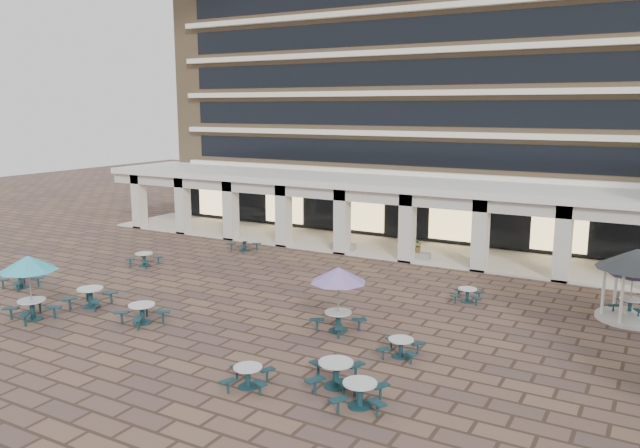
# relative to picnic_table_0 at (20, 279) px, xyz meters

# --- Properties ---
(ground) EXTENTS (120.00, 120.00, 0.00)m
(ground) POSITION_rel_picnic_table_0_xyz_m (12.50, 2.06, -0.46)
(ground) COLOR brown
(ground) RESTS_ON ground
(apartment_building) EXTENTS (40.00, 15.50, 25.20)m
(apartment_building) POSITION_rel_picnic_table_0_xyz_m (12.50, 27.53, 12.14)
(apartment_building) COLOR #927452
(apartment_building) RESTS_ON ground
(retail_arcade) EXTENTS (42.00, 6.60, 4.40)m
(retail_arcade) POSITION_rel_picnic_table_0_xyz_m (12.50, 16.86, 2.54)
(retail_arcade) COLOR white
(retail_arcade) RESTS_ON ground
(picnic_table_0) EXTENTS (1.76, 1.76, 0.78)m
(picnic_table_0) POSITION_rel_picnic_table_0_xyz_m (0.00, 0.00, 0.00)
(picnic_table_0) COLOR #163B42
(picnic_table_0) RESTS_ON ground
(picnic_table_1) EXTENTS (2.07, 2.07, 0.81)m
(picnic_table_1) POSITION_rel_picnic_table_0_xyz_m (9.03, -0.81, 0.02)
(picnic_table_1) COLOR #163B42
(picnic_table_1) RESTS_ON ground
(picnic_table_2) EXTENTS (2.33, 2.33, 0.85)m
(picnic_table_2) POSITION_rel_picnic_table_0_xyz_m (18.79, -2.13, 0.04)
(picnic_table_2) COLOR #163B42
(picnic_table_2) RESTS_ON ground
(picnic_table_3) EXTENTS (1.89, 1.89, 0.70)m
(picnic_table_3) POSITION_rel_picnic_table_0_xyz_m (16.37, -3.54, -0.05)
(picnic_table_3) COLOR #163B42
(picnic_table_3) RESTS_ON ground
(picnic_table_4) EXTENTS (2.36, 2.36, 2.73)m
(picnic_table_4) POSITION_rel_picnic_table_0_xyz_m (4.63, -2.71, 1.86)
(picnic_table_4) COLOR #163B42
(picnic_table_4) RESTS_ON ground
(picnic_table_5) EXTENTS (2.22, 2.22, 0.86)m
(picnic_table_5) POSITION_rel_picnic_table_0_xyz_m (5.41, -0.34, 0.05)
(picnic_table_5) COLOR #163B42
(picnic_table_5) RESTS_ON ground
(picnic_table_6) EXTENTS (2.26, 2.26, 2.61)m
(picnic_table_6) POSITION_rel_picnic_table_0_xyz_m (16.50, 2.36, 1.75)
(picnic_table_6) COLOR #163B42
(picnic_table_6) RESTS_ON ground
(picnic_table_7) EXTENTS (2.08, 2.08, 0.78)m
(picnic_table_7) POSITION_rel_picnic_table_0_xyz_m (20.05, -2.98, 0.00)
(picnic_table_7) COLOR #163B42
(picnic_table_7) RESTS_ON ground
(picnic_table_8) EXTENTS (1.77, 1.77, 0.74)m
(picnic_table_8) POSITION_rel_picnic_table_0_xyz_m (2.13, 6.22, -0.02)
(picnic_table_8) COLOR #163B42
(picnic_table_8) RESTS_ON ground
(picnic_table_10) EXTENTS (1.65, 1.65, 0.68)m
(picnic_table_10) POSITION_rel_picnic_table_0_xyz_m (19.68, 1.14, -0.06)
(picnic_table_10) COLOR #163B42
(picnic_table_10) RESTS_ON ground
(picnic_table_11) EXTENTS (1.93, 1.93, 2.23)m
(picnic_table_11) POSITION_rel_picnic_table_0_xyz_m (26.50, 10.37, 1.43)
(picnic_table_11) COLOR #163B42
(picnic_table_11) RESTS_ON ground
(picnic_table_12) EXTENTS (1.96, 1.96, 0.76)m
(picnic_table_12) POSITION_rel_picnic_table_0_xyz_m (4.77, 12.06, -0.01)
(picnic_table_12) COLOR #163B42
(picnic_table_12) RESTS_ON ground
(picnic_table_13) EXTENTS (1.58, 1.58, 0.64)m
(picnic_table_13) POSITION_rel_picnic_table_0_xyz_m (19.89, 8.64, -0.08)
(picnic_table_13) COLOR #163B42
(picnic_table_13) RESTS_ON ground
(gazebo) EXTENTS (3.25, 3.25, 3.02)m
(gazebo) POSITION_rel_picnic_table_0_xyz_m (26.63, 9.63, 1.81)
(gazebo) COLOR beige
(gazebo) RESTS_ON ground
(planter_left) EXTENTS (1.50, 0.69, 1.30)m
(planter_left) POSITION_rel_picnic_table_0_xyz_m (10.23, 14.96, 0.07)
(planter_left) COLOR gray
(planter_left) RESTS_ON ground
(planter_right) EXTENTS (1.50, 0.78, 1.32)m
(planter_right) POSITION_rel_picnic_table_0_xyz_m (15.06, 14.96, 0.09)
(planter_right) COLOR gray
(planter_right) RESTS_ON ground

